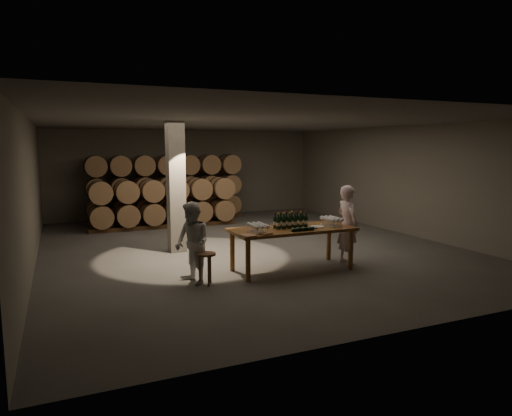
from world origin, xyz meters
name	(u,v)px	position (x,y,z in m)	size (l,w,h in m)	color
room	(176,187)	(-1.80, 0.20, 1.60)	(12.00, 12.00, 12.00)	#4C4A47
tasting_table	(292,233)	(0.00, -2.50, 0.80)	(2.60, 1.10, 0.90)	brown
barrel_stack_back	(166,186)	(-0.96, 5.20, 1.20)	(5.48, 0.95, 2.31)	#51371C
barrel_stack_front	(164,202)	(-1.35, 3.80, 0.83)	(4.70, 0.95, 1.57)	#51371C
bottle_cluster	(291,222)	(-0.01, -2.45, 1.02)	(0.74, 0.24, 0.34)	black
lying_bottles	(303,229)	(0.04, -2.89, 0.94)	(0.59, 0.07, 0.07)	black
glass_cluster_left	(258,226)	(-0.84, -2.62, 1.03)	(0.30, 0.52, 0.17)	silver
glass_cluster_right	(332,219)	(0.93, -2.55, 1.04)	(0.31, 0.53, 0.19)	silver
plate	(317,227)	(0.55, -2.60, 0.91)	(0.30, 0.30, 0.02)	silver
notebook_near	(266,234)	(-0.80, -2.91, 0.92)	(0.22, 0.18, 0.03)	brown
notebook_corner	(248,235)	(-1.18, -2.94, 0.91)	(0.24, 0.30, 0.03)	brown
pen	(268,234)	(-0.76, -2.91, 0.91)	(0.01, 0.01, 0.14)	black
stool	(206,259)	(-1.97, -2.77, 0.50)	(0.36, 0.36, 0.61)	#51371C
person_man	(348,225)	(1.37, -2.51, 0.88)	(0.64, 0.42, 1.75)	silver
person_woman	(192,243)	(-2.18, -2.59, 0.78)	(0.76, 0.59, 1.56)	silver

